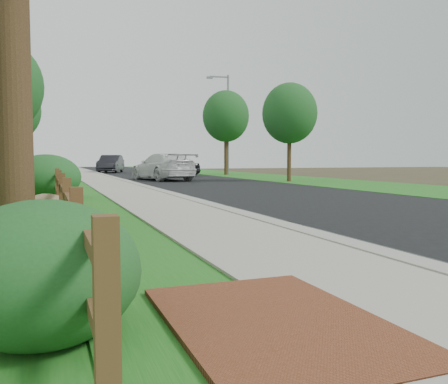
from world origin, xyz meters
name	(u,v)px	position (x,y,z in m)	size (l,w,h in m)	color
ground	(408,278)	(0.00, 0.00, 0.00)	(120.00, 120.00, 0.00)	#3A3020
road	(155,175)	(4.60, 35.00, 0.01)	(8.00, 90.00, 0.02)	black
curb	(104,175)	(0.40, 35.00, 0.06)	(0.40, 90.00, 0.12)	gray
wet_gutter	(108,176)	(0.75, 35.00, 0.02)	(0.50, 90.00, 0.00)	black
sidewalk	(87,175)	(-0.90, 35.00, 0.05)	(2.20, 90.00, 0.10)	#A1988C
grass_strip	(62,176)	(-2.80, 35.00, 0.03)	(1.60, 90.00, 0.06)	#1A5A19
verge_far	(232,174)	(11.50, 35.00, 0.02)	(6.00, 90.00, 0.04)	#1A5A19
brick_patch	(275,326)	(-2.20, -1.00, 0.06)	(1.60, 2.40, 0.11)	brown
ranch_fence	(61,194)	(-3.60, 6.40, 0.62)	(0.12, 16.92, 1.10)	#4C3019
white_suv	(163,167)	(3.00, 25.26, 0.87)	(2.37, 5.83, 1.69)	silver
dark_car_mid	(179,167)	(6.05, 32.70, 0.73)	(1.68, 4.19, 1.43)	black
dark_car_far	(111,164)	(2.00, 43.43, 0.89)	(1.84, 5.27, 1.74)	black
streetlight	(226,119)	(10.39, 33.41, 4.76)	(1.94, 0.35, 8.40)	slate
boulder	(46,209)	(-3.90, 6.16, 0.33)	(0.98, 0.73, 0.65)	brown
shrub_a	(43,273)	(-3.90, -0.62, 0.54)	(1.43, 1.43, 1.07)	#1B4B1F
shrub_d	(46,177)	(-3.90, 12.34, 0.76)	(2.23, 2.23, 1.52)	#1B4B1F
tree_near_right	(290,113)	(9.57, 20.70, 4.04)	(3.24, 3.24, 5.83)	#352415
tree_mid_left	(12,110)	(-6.05, 31.54, 4.69)	(3.80, 3.80, 6.80)	#352415
tree_mid_right	(226,116)	(10.26, 33.16, 4.92)	(3.91, 3.91, 7.09)	#352415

